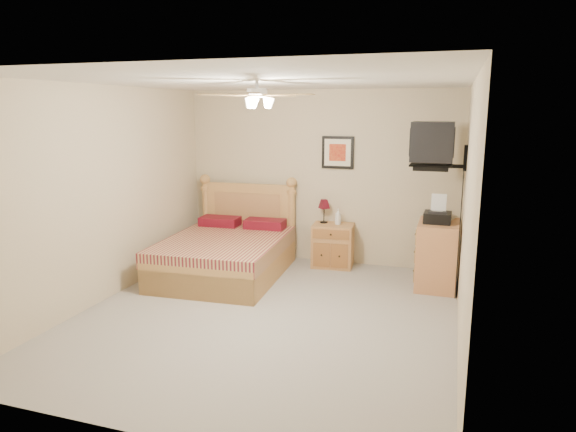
{
  "coord_description": "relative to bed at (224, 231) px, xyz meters",
  "views": [
    {
      "loc": [
        1.86,
        -4.96,
        2.22
      ],
      "look_at": [
        -0.04,
        0.9,
        0.94
      ],
      "focal_mm": 32.0,
      "sensor_mm": 36.0,
      "label": 1
    }
  ],
  "objects": [
    {
      "name": "table_lamp",
      "position": [
        1.13,
        0.96,
        0.16
      ],
      "size": [
        0.2,
        0.2,
        0.34
      ],
      "primitive_type": null,
      "rotation": [
        0.0,
        0.0,
        -0.09
      ],
      "color": "#510C18",
      "rests_on": "nightstand"
    },
    {
      "name": "lotion_bottle",
      "position": [
        1.35,
        0.91,
        0.1
      ],
      "size": [
        0.1,
        0.1,
        0.23
      ],
      "primitive_type": "imported",
      "rotation": [
        0.0,
        0.0,
        0.19
      ],
      "color": "silver",
      "rests_on": "nightstand"
    },
    {
      "name": "wall_left",
      "position": [
        -0.99,
        -1.12,
        0.62
      ],
      "size": [
        0.04,
        4.5,
        2.5
      ],
      "primitive_type": "cube",
      "color": "#C7B593",
      "rests_on": "ground"
    },
    {
      "name": "nightstand",
      "position": [
        1.29,
        0.88,
        -0.32
      ],
      "size": [
        0.6,
        0.47,
        0.62
      ],
      "primitive_type": "cube",
      "rotation": [
        0.0,
        0.0,
        0.08
      ],
      "color": "#A86732",
      "rests_on": "ground"
    },
    {
      "name": "wall_right",
      "position": [
        3.01,
        -1.12,
        0.62
      ],
      "size": [
        0.04,
        4.5,
        2.5
      ],
      "primitive_type": "cube",
      "color": "#C7B593",
      "rests_on": "ground"
    },
    {
      "name": "wall_tv",
      "position": [
        2.76,
        0.22,
        1.18
      ],
      "size": [
        0.56,
        0.46,
        0.58
      ],
      "primitive_type": null,
      "color": "black",
      "rests_on": "wall_right"
    },
    {
      "name": "wall_back",
      "position": [
        1.01,
        1.13,
        0.62
      ],
      "size": [
        4.0,
        0.04,
        2.5
      ],
      "primitive_type": "cube",
      "color": "#C7B593",
      "rests_on": "ground"
    },
    {
      "name": "ceiling_fan",
      "position": [
        1.01,
        -1.32,
        1.73
      ],
      "size": [
        1.14,
        1.14,
        0.28
      ],
      "primitive_type": null,
      "color": "silver",
      "rests_on": "ceiling"
    },
    {
      "name": "wall_front",
      "position": [
        1.01,
        -3.37,
        0.62
      ],
      "size": [
        4.0,
        0.04,
        2.5
      ],
      "primitive_type": "cube",
      "color": "#C7B593",
      "rests_on": "ground"
    },
    {
      "name": "bed",
      "position": [
        0.0,
        0.0,
        0.0
      ],
      "size": [
        1.58,
        2.02,
        1.26
      ],
      "primitive_type": null,
      "rotation": [
        0.0,
        0.0,
        0.06
      ],
      "color": "tan",
      "rests_on": "ground"
    },
    {
      "name": "dresser",
      "position": [
        2.74,
        0.44,
        -0.21
      ],
      "size": [
        0.5,
        0.72,
        0.84
      ],
      "primitive_type": "cube",
      "rotation": [
        0.0,
        0.0,
        -0.0
      ],
      "color": "#BF7C4F",
      "rests_on": "ground"
    },
    {
      "name": "magazine_lower",
      "position": [
        2.73,
        0.68,
        0.23
      ],
      "size": [
        0.25,
        0.3,
        0.02
      ],
      "primitive_type": "imported",
      "rotation": [
        0.0,
        0.0,
        -0.22
      ],
      "color": "#AFA18B",
      "rests_on": "dresser"
    },
    {
      "name": "framed_picture",
      "position": [
        1.28,
        1.11,
        0.99
      ],
      "size": [
        0.46,
        0.04,
        0.46
      ],
      "primitive_type": "cube",
      "color": "black",
      "rests_on": "wall_back"
    },
    {
      "name": "magazine_upper",
      "position": [
        2.73,
        0.7,
        0.25
      ],
      "size": [
        0.29,
        0.32,
        0.02
      ],
      "primitive_type": "imported",
      "rotation": [
        0.0,
        0.0,
        0.5
      ],
      "color": "tan",
      "rests_on": "magazine_lower"
    },
    {
      "name": "fax_machine",
      "position": [
        2.72,
        0.4,
        0.39
      ],
      "size": [
        0.33,
        0.35,
        0.35
      ],
      "primitive_type": null,
      "rotation": [
        0.0,
        0.0,
        -0.02
      ],
      "color": "black",
      "rests_on": "dresser"
    },
    {
      "name": "ceiling",
      "position": [
        1.01,
        -1.12,
        1.87
      ],
      "size": [
        4.0,
        4.5,
        0.04
      ],
      "primitive_type": "cube",
      "color": "white",
      "rests_on": "ground"
    },
    {
      "name": "floor",
      "position": [
        1.01,
        -1.12,
        -0.63
      ],
      "size": [
        4.5,
        4.5,
        0.0
      ],
      "primitive_type": "plane",
      "color": "gray",
      "rests_on": "ground"
    }
  ]
}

